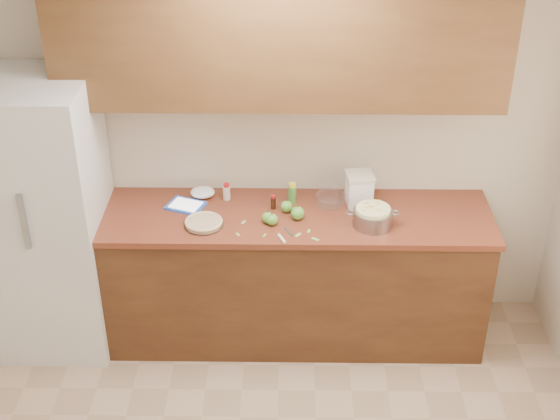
{
  "coord_description": "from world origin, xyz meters",
  "views": [
    {
      "loc": [
        0.06,
        -2.64,
        3.42
      ],
      "look_at": [
        0.0,
        1.43,
        0.98
      ],
      "focal_mm": 50.0,
      "sensor_mm": 36.0,
      "label": 1
    }
  ],
  "objects_px": {
    "colander": "(373,217)",
    "pie": "(204,223)",
    "tablet": "(186,206)",
    "flour_canister": "(359,189)"
  },
  "relations": [
    {
      "from": "tablet",
      "to": "pie",
      "type": "bearing_deg",
      "value": -37.9
    },
    {
      "from": "flour_canister",
      "to": "tablet",
      "type": "bearing_deg",
      "value": -176.76
    },
    {
      "from": "pie",
      "to": "colander",
      "type": "bearing_deg",
      "value": 1.17
    },
    {
      "from": "pie",
      "to": "colander",
      "type": "xyz_separation_m",
      "value": [
        1.02,
        0.02,
        0.04
      ]
    },
    {
      "from": "flour_canister",
      "to": "tablet",
      "type": "xyz_separation_m",
      "value": [
        -1.09,
        -0.06,
        -0.1
      ]
    },
    {
      "from": "colander",
      "to": "tablet",
      "type": "distance_m",
      "value": 1.17
    },
    {
      "from": "colander",
      "to": "pie",
      "type": "bearing_deg",
      "value": -178.83
    },
    {
      "from": "colander",
      "to": "flour_canister",
      "type": "height_order",
      "value": "flour_canister"
    },
    {
      "from": "colander",
      "to": "tablet",
      "type": "xyz_separation_m",
      "value": [
        -1.15,
        0.2,
        -0.05
      ]
    },
    {
      "from": "flour_canister",
      "to": "tablet",
      "type": "height_order",
      "value": "flour_canister"
    }
  ]
}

